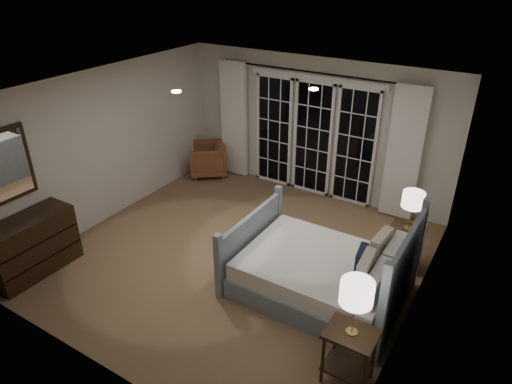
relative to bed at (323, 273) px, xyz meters
The scene contains 20 objects.
floor 1.46m from the bed, behind, with size 5.00×5.00×0.00m, color olive.
ceiling 2.60m from the bed, behind, with size 5.00×5.00×0.00m, color white.
wall_left 4.03m from the bed, behind, with size 0.02×5.00×2.50m, color beige.
wall_right 1.43m from the bed, ahead, with size 0.02×5.00×2.50m, color beige.
wall_back 3.12m from the bed, 118.40° to the left, with size 5.00×0.02×2.50m, color beige.
wall_front 2.92m from the bed, 120.84° to the right, with size 5.00×0.02×2.50m, color beige.
french_doors 3.05m from the bed, 118.77° to the left, with size 2.50×0.04×2.20m.
curtain_rod 3.48m from the bed, 119.34° to the left, with size 0.03×0.03×3.50m, color black.
curtain_left 4.05m from the bed, 140.79° to the left, with size 0.55×0.10×2.25m, color white.
curtain_right 2.65m from the bed, 84.72° to the left, with size 0.55×0.10×2.25m, color white.
downlight_a 2.37m from the bed, 130.51° to the left, with size 0.12×0.12×0.01m, color white.
downlight_b 2.98m from the bed, behind, with size 0.12×0.12×0.01m, color white.
bed is the anchor object (origin of this frame).
nightstand_left 1.40m from the bed, 55.29° to the right, with size 0.51×0.41×0.66m.
nightstand_right 1.38m from the bed, 57.60° to the left, with size 0.48×0.38×0.62m.
lamp_left 1.63m from the bed, 55.29° to the right, with size 0.33×0.33×0.63m.
lamp_right 1.57m from the bed, 57.60° to the left, with size 0.30×0.30×0.57m.
armchair 4.14m from the bed, 148.23° to the left, with size 0.70×0.72×0.66m, color brown.
dresser 4.02m from the bed, 155.33° to the right, with size 0.51×1.20×0.85m.
mirror 4.41m from the bed, 156.66° to the right, with size 0.05×0.85×1.00m.
Camera 1 is at (3.17, -4.64, 4.00)m, focal length 32.00 mm.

